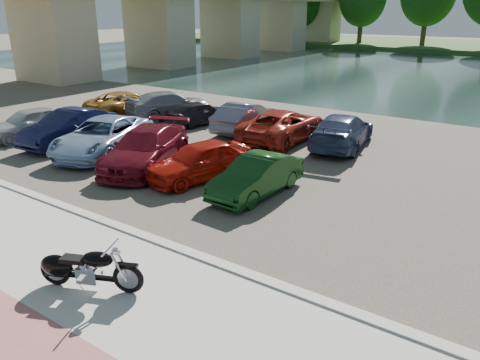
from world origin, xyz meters
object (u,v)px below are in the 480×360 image
object	(u,v)px
car_0	(30,123)
car_1	(69,127)
motorcycle	(81,268)
car_2	(103,136)

from	to	relation	value
car_0	car_1	bearing A→B (deg)	15.70
motorcycle	car_1	xyz separation A→B (m)	(-9.88, 6.97, 0.22)
car_0	car_2	size ratio (longest dim) A/B	0.78
car_1	car_2	distance (m)	2.35
car_1	car_2	size ratio (longest dim) A/B	0.86
car_0	car_2	bearing A→B (deg)	10.47
motorcycle	car_0	size ratio (longest dim) A/B	0.55
motorcycle	car_0	bearing A→B (deg)	127.74
car_2	motorcycle	bearing A→B (deg)	-60.69
motorcycle	car_1	size ratio (longest dim) A/B	0.49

